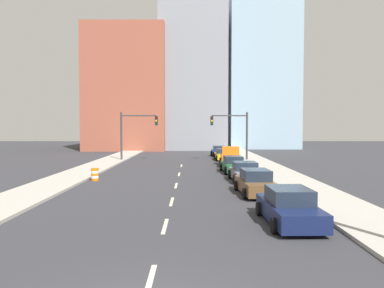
{
  "coord_description": "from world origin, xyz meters",
  "views": [
    {
      "loc": [
        1.12,
        -7.76,
        4.11
      ],
      "look_at": [
        1.08,
        34.01,
        2.2
      ],
      "focal_mm": 35.0,
      "sensor_mm": 36.0,
      "label": 1
    }
  ],
  "objects_px": {
    "sedan_navy": "(289,207)",
    "traffic_signal_right": "(236,129)",
    "sedan_green": "(234,165)",
    "sedan_blue": "(220,151)",
    "pickup_truck_orange": "(231,158)",
    "sedan_yellow": "(224,155)",
    "sedan_brown": "(256,183)",
    "traffic_signal_left": "(133,129)",
    "sedan_gray": "(245,172)",
    "traffic_barrel": "(95,174)"
  },
  "relations": [
    {
      "from": "pickup_truck_orange",
      "to": "sedan_yellow",
      "type": "bearing_deg",
      "value": 95.23
    },
    {
      "from": "sedan_navy",
      "to": "pickup_truck_orange",
      "type": "bearing_deg",
      "value": 88.83
    },
    {
      "from": "sedan_navy",
      "to": "traffic_barrel",
      "type": "bearing_deg",
      "value": 131.06
    },
    {
      "from": "traffic_signal_right",
      "to": "pickup_truck_orange",
      "type": "distance_m",
      "value": 6.38
    },
    {
      "from": "sedan_brown",
      "to": "pickup_truck_orange",
      "type": "distance_m",
      "value": 17.15
    },
    {
      "from": "sedan_brown",
      "to": "sedan_yellow",
      "type": "xyz_separation_m",
      "value": [
        -0.01,
        23.54,
        -0.04
      ]
    },
    {
      "from": "sedan_navy",
      "to": "traffic_signal_left",
      "type": "bearing_deg",
      "value": 109.89
    },
    {
      "from": "sedan_yellow",
      "to": "sedan_blue",
      "type": "bearing_deg",
      "value": 89.2
    },
    {
      "from": "sedan_green",
      "to": "sedan_yellow",
      "type": "xyz_separation_m",
      "value": [
        0.15,
        12.65,
        -0.03
      ]
    },
    {
      "from": "traffic_signal_right",
      "to": "traffic_signal_left",
      "type": "bearing_deg",
      "value": 180.0
    },
    {
      "from": "sedan_green",
      "to": "pickup_truck_orange",
      "type": "xyz_separation_m",
      "value": [
        0.43,
        6.26,
        0.14
      ]
    },
    {
      "from": "sedan_navy",
      "to": "sedan_gray",
      "type": "bearing_deg",
      "value": 89.41
    },
    {
      "from": "traffic_signal_left",
      "to": "traffic_barrel",
      "type": "distance_m",
      "value": 17.11
    },
    {
      "from": "traffic_signal_left",
      "to": "sedan_gray",
      "type": "height_order",
      "value": "traffic_signal_left"
    },
    {
      "from": "sedan_brown",
      "to": "sedan_gray",
      "type": "relative_size",
      "value": 1.06
    },
    {
      "from": "sedan_green",
      "to": "sedan_blue",
      "type": "bearing_deg",
      "value": 87.03
    },
    {
      "from": "traffic_signal_right",
      "to": "sedan_green",
      "type": "xyz_separation_m",
      "value": [
        -1.61,
        -11.75,
        -3.16
      ]
    },
    {
      "from": "sedan_brown",
      "to": "sedan_green",
      "type": "relative_size",
      "value": 0.99
    },
    {
      "from": "pickup_truck_orange",
      "to": "sedan_yellow",
      "type": "height_order",
      "value": "pickup_truck_orange"
    },
    {
      "from": "traffic_signal_right",
      "to": "sedan_brown",
      "type": "bearing_deg",
      "value": -93.65
    },
    {
      "from": "traffic_barrel",
      "to": "sedan_gray",
      "type": "bearing_deg",
      "value": -1.71
    },
    {
      "from": "traffic_signal_right",
      "to": "pickup_truck_orange",
      "type": "relative_size",
      "value": 1.09
    },
    {
      "from": "traffic_barrel",
      "to": "sedan_yellow",
      "type": "xyz_separation_m",
      "value": [
        11.31,
        17.67,
        0.18
      ]
    },
    {
      "from": "pickup_truck_orange",
      "to": "sedan_blue",
      "type": "bearing_deg",
      "value": 94.32
    },
    {
      "from": "sedan_green",
      "to": "pickup_truck_orange",
      "type": "bearing_deg",
      "value": 83.41
    },
    {
      "from": "sedan_gray",
      "to": "sedan_green",
      "type": "xyz_separation_m",
      "value": [
        -0.3,
        5.37,
        0.0
      ]
    },
    {
      "from": "pickup_truck_orange",
      "to": "sedan_yellow",
      "type": "relative_size",
      "value": 1.22
    },
    {
      "from": "traffic_signal_left",
      "to": "traffic_barrel",
      "type": "height_order",
      "value": "traffic_signal_left"
    },
    {
      "from": "traffic_signal_right",
      "to": "sedan_green",
      "type": "distance_m",
      "value": 12.27
    },
    {
      "from": "traffic_barrel",
      "to": "sedan_blue",
      "type": "distance_m",
      "value": 26.27
    },
    {
      "from": "sedan_gray",
      "to": "traffic_signal_left",
      "type": "bearing_deg",
      "value": 121.61
    },
    {
      "from": "sedan_navy",
      "to": "sedan_brown",
      "type": "height_order",
      "value": "same"
    },
    {
      "from": "traffic_signal_left",
      "to": "pickup_truck_orange",
      "type": "xyz_separation_m",
      "value": [
        11.37,
        -5.49,
        -3.02
      ]
    },
    {
      "from": "sedan_green",
      "to": "traffic_signal_right",
      "type": "bearing_deg",
      "value": 79.51
    },
    {
      "from": "sedan_yellow",
      "to": "sedan_blue",
      "type": "xyz_separation_m",
      "value": [
        -0.06,
        6.06,
        0.02
      ]
    },
    {
      "from": "traffic_signal_left",
      "to": "sedan_gray",
      "type": "distance_m",
      "value": 20.72
    },
    {
      "from": "sedan_green",
      "to": "traffic_signal_left",
      "type": "bearing_deg",
      "value": 130.28
    },
    {
      "from": "pickup_truck_orange",
      "to": "sedan_yellow",
      "type": "xyz_separation_m",
      "value": [
        -0.27,
        6.39,
        -0.17
      ]
    },
    {
      "from": "traffic_signal_right",
      "to": "traffic_barrel",
      "type": "relative_size",
      "value": 6.19
    },
    {
      "from": "sedan_brown",
      "to": "traffic_signal_left",
      "type": "bearing_deg",
      "value": 113.3
    },
    {
      "from": "sedan_navy",
      "to": "traffic_signal_right",
      "type": "bearing_deg",
      "value": 86.54
    },
    {
      "from": "traffic_signal_right",
      "to": "pickup_truck_orange",
      "type": "height_order",
      "value": "traffic_signal_right"
    },
    {
      "from": "sedan_navy",
      "to": "pickup_truck_orange",
      "type": "height_order",
      "value": "pickup_truck_orange"
    },
    {
      "from": "sedan_yellow",
      "to": "sedan_blue",
      "type": "height_order",
      "value": "sedan_blue"
    },
    {
      "from": "sedan_gray",
      "to": "sedan_yellow",
      "type": "xyz_separation_m",
      "value": [
        -0.14,
        18.01,
        -0.03
      ]
    },
    {
      "from": "sedan_gray",
      "to": "sedan_green",
      "type": "distance_m",
      "value": 5.38
    },
    {
      "from": "traffic_signal_right",
      "to": "sedan_gray",
      "type": "relative_size",
      "value": 1.31
    },
    {
      "from": "sedan_gray",
      "to": "pickup_truck_orange",
      "type": "relative_size",
      "value": 0.83
    },
    {
      "from": "sedan_navy",
      "to": "sedan_blue",
      "type": "height_order",
      "value": "sedan_navy"
    },
    {
      "from": "sedan_brown",
      "to": "sedan_yellow",
      "type": "bearing_deg",
      "value": 87.2
    }
  ]
}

